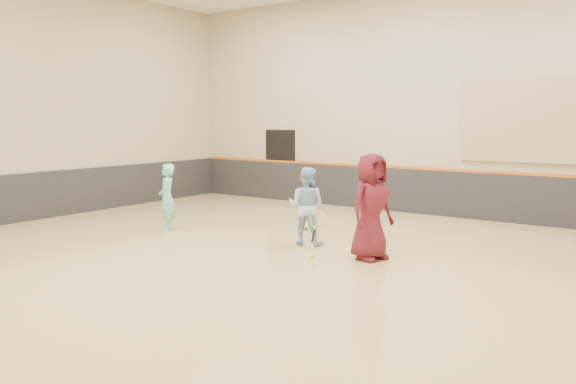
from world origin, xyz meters
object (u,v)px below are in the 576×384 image
Objects in this scene: young_man at (371,207)px; spare_racket at (303,226)px; instructor at (306,206)px; girl at (167,198)px.

young_man is 2.75× the size of spare_racket.
instructor is 2.25× the size of spare_racket.
girl is 3.38m from instructor.
spare_racket is (-1.02, 1.44, -0.76)m from instructor.
young_man is 3.34m from spare_racket.
girl is 0.80× the size of young_man.
girl is 0.97× the size of instructor.
girl is at bearing 108.99° from young_man.
spare_racket is at bearing 71.16° from young_man.
girl is at bearing -2.88° from instructor.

